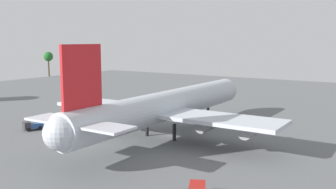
% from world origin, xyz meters
% --- Properties ---
extents(ground_plane, '(248.18, 248.18, 0.00)m').
position_xyz_m(ground_plane, '(0.00, 0.00, 0.00)').
color(ground_plane, slate).
extents(cargo_airplane, '(62.04, 49.32, 18.96)m').
position_xyz_m(cargo_airplane, '(-0.27, 0.00, 6.21)').
color(cargo_airplane, silver).
rests_on(cargo_airplane, ground_plane).
extents(maintenance_van, '(4.42, 3.11, 1.94)m').
position_xyz_m(maintenance_van, '(-12.47, 27.43, 0.97)').
color(maintenance_van, '#333338').
rests_on(maintenance_van, ground_plane).
extents(catering_truck, '(5.42, 3.81, 2.22)m').
position_xyz_m(catering_truck, '(33.61, 21.26, 1.12)').
color(catering_truck, '#232328').
rests_on(catering_truck, ground_plane).
extents(safety_cone_nose, '(0.41, 0.41, 0.59)m').
position_xyz_m(safety_cone_nose, '(27.92, -2.24, 0.30)').
color(safety_cone_nose, orange).
rests_on(safety_cone_nose, ground_plane).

